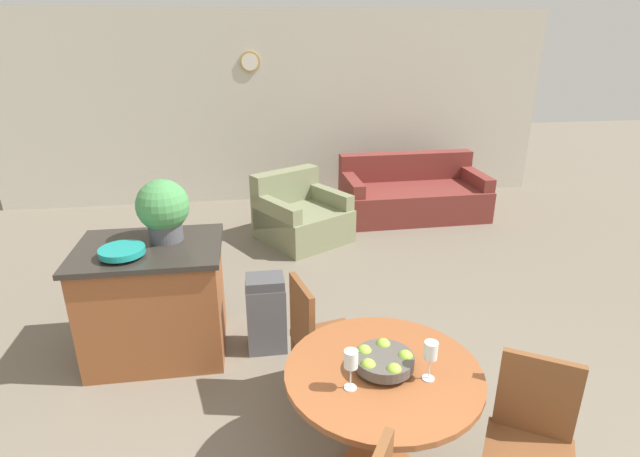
{
  "coord_description": "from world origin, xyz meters",
  "views": [
    {
      "loc": [
        -0.49,
        -1.17,
        2.39
      ],
      "look_at": [
        0.06,
        2.47,
        0.93
      ],
      "focal_mm": 28.0,
      "sensor_mm": 36.0,
      "label": 1
    }
  ],
  "objects_px": {
    "dining_chair_far_side": "(319,335)",
    "potted_plant": "(163,209)",
    "dining_chair_near_right": "(531,439)",
    "trash_bin": "(266,314)",
    "dining_table": "(382,395)",
    "wine_glass_left": "(351,361)",
    "teal_bowl": "(122,251)",
    "wine_glass_right": "(431,352)",
    "kitchen_island": "(155,300)",
    "armchair": "(301,217)",
    "fruit_bowl": "(384,360)",
    "couch": "(412,195)"
  },
  "relations": [
    {
      "from": "wine_glass_left",
      "to": "kitchen_island",
      "type": "relative_size",
      "value": 0.21
    },
    {
      "from": "wine_glass_left",
      "to": "dining_chair_near_right",
      "type": "bearing_deg",
      "value": -14.32
    },
    {
      "from": "wine_glass_right",
      "to": "kitchen_island",
      "type": "bearing_deg",
      "value": 136.37
    },
    {
      "from": "dining_chair_far_side",
      "to": "trash_bin",
      "type": "xyz_separation_m",
      "value": [
        -0.33,
        0.63,
        -0.18
      ]
    },
    {
      "from": "wine_glass_right",
      "to": "trash_bin",
      "type": "height_order",
      "value": "wine_glass_right"
    },
    {
      "from": "trash_bin",
      "to": "couch",
      "type": "relative_size",
      "value": 0.33
    },
    {
      "from": "dining_table",
      "to": "armchair",
      "type": "height_order",
      "value": "armchair"
    },
    {
      "from": "wine_glass_left",
      "to": "armchair",
      "type": "distance_m",
      "value": 3.78
    },
    {
      "from": "trash_bin",
      "to": "couch",
      "type": "bearing_deg",
      "value": 53.41
    },
    {
      "from": "dining_chair_far_side",
      "to": "dining_chair_near_right",
      "type": "bearing_deg",
      "value": 28.12
    },
    {
      "from": "dining_table",
      "to": "fruit_bowl",
      "type": "bearing_deg",
      "value": 177.99
    },
    {
      "from": "dining_chair_near_right",
      "to": "kitchen_island",
      "type": "distance_m",
      "value": 2.74
    },
    {
      "from": "teal_bowl",
      "to": "trash_bin",
      "type": "height_order",
      "value": "teal_bowl"
    },
    {
      "from": "potted_plant",
      "to": "armchair",
      "type": "bearing_deg",
      "value": 58.78
    },
    {
      "from": "wine_glass_right",
      "to": "teal_bowl",
      "type": "height_order",
      "value": "teal_bowl"
    },
    {
      "from": "dining_chair_near_right",
      "to": "trash_bin",
      "type": "relative_size",
      "value": 1.42
    },
    {
      "from": "potted_plant",
      "to": "trash_bin",
      "type": "height_order",
      "value": "potted_plant"
    },
    {
      "from": "potted_plant",
      "to": "couch",
      "type": "height_order",
      "value": "potted_plant"
    },
    {
      "from": "dining_chair_near_right",
      "to": "armchair",
      "type": "xyz_separation_m",
      "value": [
        -0.71,
        3.95,
        -0.22
      ]
    },
    {
      "from": "dining_chair_far_side",
      "to": "potted_plant",
      "type": "bearing_deg",
      "value": -141.18
    },
    {
      "from": "wine_glass_right",
      "to": "kitchen_island",
      "type": "relative_size",
      "value": 0.21
    },
    {
      "from": "dining_chair_far_side",
      "to": "armchair",
      "type": "relative_size",
      "value": 0.72
    },
    {
      "from": "dining_chair_near_right",
      "to": "wine_glass_right",
      "type": "height_order",
      "value": "wine_glass_right"
    },
    {
      "from": "couch",
      "to": "teal_bowl",
      "type": "bearing_deg",
      "value": -137.44
    },
    {
      "from": "trash_bin",
      "to": "dining_table",
      "type": "bearing_deg",
      "value": -67.35
    },
    {
      "from": "dining_chair_near_right",
      "to": "kitchen_island",
      "type": "xyz_separation_m",
      "value": [
        -2.09,
        1.78,
        -0.04
      ]
    },
    {
      "from": "fruit_bowl",
      "to": "trash_bin",
      "type": "relative_size",
      "value": 0.49
    },
    {
      "from": "dining_chair_near_right",
      "to": "teal_bowl",
      "type": "bearing_deg",
      "value": -3.6
    },
    {
      "from": "trash_bin",
      "to": "armchair",
      "type": "xyz_separation_m",
      "value": [
        0.53,
        2.26,
        -0.04
      ]
    },
    {
      "from": "kitchen_island",
      "to": "teal_bowl",
      "type": "relative_size",
      "value": 3.37
    },
    {
      "from": "fruit_bowl",
      "to": "kitchen_island",
      "type": "distance_m",
      "value": 2.04
    },
    {
      "from": "dining_table",
      "to": "wine_glass_left",
      "type": "height_order",
      "value": "wine_glass_left"
    },
    {
      "from": "dining_table",
      "to": "teal_bowl",
      "type": "distance_m",
      "value": 2.04
    },
    {
      "from": "kitchen_island",
      "to": "couch",
      "type": "distance_m",
      "value": 4.12
    },
    {
      "from": "dining_chair_near_right",
      "to": "armchair",
      "type": "bearing_deg",
      "value": -47.54
    },
    {
      "from": "dining_table",
      "to": "potted_plant",
      "type": "height_order",
      "value": "potted_plant"
    },
    {
      "from": "dining_table",
      "to": "trash_bin",
      "type": "xyz_separation_m",
      "value": [
        -0.56,
        1.35,
        -0.25
      ]
    },
    {
      "from": "potted_plant",
      "to": "couch",
      "type": "distance_m",
      "value": 4.05
    },
    {
      "from": "wine_glass_right",
      "to": "teal_bowl",
      "type": "bearing_deg",
      "value": 142.04
    },
    {
      "from": "dining_table",
      "to": "teal_bowl",
      "type": "relative_size",
      "value": 3.31
    },
    {
      "from": "dining_chair_far_side",
      "to": "teal_bowl",
      "type": "xyz_separation_m",
      "value": [
        -1.31,
        0.55,
        0.46
      ]
    },
    {
      "from": "wine_glass_left",
      "to": "wine_glass_right",
      "type": "distance_m",
      "value": 0.41
    },
    {
      "from": "teal_bowl",
      "to": "couch",
      "type": "height_order",
      "value": "teal_bowl"
    },
    {
      "from": "fruit_bowl",
      "to": "teal_bowl",
      "type": "bearing_deg",
      "value": 140.69
    },
    {
      "from": "fruit_bowl",
      "to": "wine_glass_left",
      "type": "relative_size",
      "value": 1.43
    },
    {
      "from": "fruit_bowl",
      "to": "dining_table",
      "type": "bearing_deg",
      "value": -2.01
    },
    {
      "from": "fruit_bowl",
      "to": "potted_plant",
      "type": "distance_m",
      "value": 2.05
    },
    {
      "from": "wine_glass_left",
      "to": "potted_plant",
      "type": "xyz_separation_m",
      "value": [
        -1.09,
        1.66,
        0.27
      ]
    },
    {
      "from": "dining_table",
      "to": "teal_bowl",
      "type": "height_order",
      "value": "teal_bowl"
    },
    {
      "from": "dining_table",
      "to": "dining_chair_near_right",
      "type": "height_order",
      "value": "dining_chair_near_right"
    }
  ]
}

